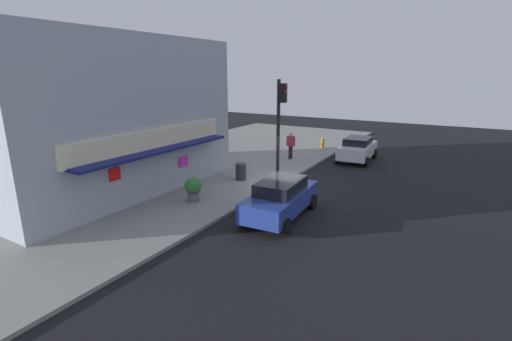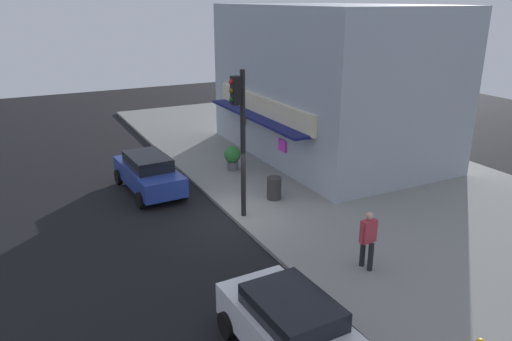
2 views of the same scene
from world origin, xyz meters
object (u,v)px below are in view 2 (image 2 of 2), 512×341
Objects in this scene: potted_plant_by_doorway at (232,157)px; parked_car_white at (292,327)px; parked_car_blue at (149,173)px; pedestrian at (368,237)px; trash_can at (274,188)px; traffic_light at (240,126)px.

potted_plant_by_doorway is 0.27× the size of parked_car_white.
parked_car_blue is (-11.38, -0.05, -0.00)m from parked_car_white.
potted_plant_by_doorway is at bearing 98.44° from parked_car_blue.
pedestrian is 9.98m from parked_car_blue.
potted_plant_by_doorway is (-3.92, -0.01, 0.18)m from trash_can.
pedestrian reaches higher than potted_plant_by_doorway.
traffic_light reaches higher than parked_car_blue.
pedestrian is 4.45m from parked_car_white.
potted_plant_by_doorway is 0.25× the size of parked_car_blue.
trash_can is at bearing 115.70° from traffic_light.
traffic_light is at bearing 163.24° from parked_car_white.
potted_plant_by_doorway is at bearing 179.11° from pedestrian.
parked_car_white is (11.98, -4.00, 0.06)m from potted_plant_by_doorway.
trash_can is at bearing 50.77° from parked_car_blue.
pedestrian is (4.97, 1.69, -2.37)m from traffic_light.
potted_plant_by_doorway is at bearing -179.88° from trash_can.
potted_plant_by_doorway is 4.10m from parked_car_blue.
parked_car_blue is at bearing -179.73° from parked_car_white.
traffic_light is at bearing -161.19° from pedestrian.
parked_car_blue is at bearing -81.56° from potted_plant_by_doorway.
traffic_light reaches higher than pedestrian.
traffic_light is 1.30× the size of parked_car_white.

